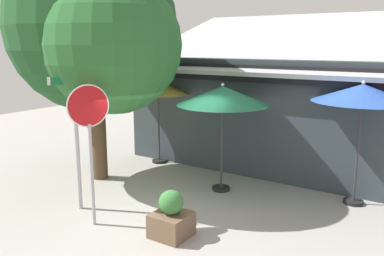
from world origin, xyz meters
The scene contains 9 objects.
ground_plane centered at (0.00, 0.00, -0.05)m, with size 28.00×28.00×0.10m, color #9E9B93.
cafe_building centered at (0.77, 5.63, 1.67)m, with size 8.40×5.82×4.62m.
street_sign_post centered at (-1.27, -0.98, 1.80)m, with size 0.75×0.80×2.91m.
stop_sign centered at (-0.42, -1.37, 1.98)m, with size 0.36×0.75×2.81m.
patio_umbrella_mustard_left centered at (-2.00, 2.77, 2.25)m, with size 1.99×1.99×2.52m.
patio_umbrella_forest_green_center centered at (0.75, 1.72, 2.33)m, with size 2.19×2.19×2.65m.
patio_umbrella_royal_blue_right centered at (3.68, 2.62, 2.49)m, with size 2.14×2.14×2.78m.
shade_tree centered at (-2.09, 0.58, 3.82)m, with size 4.87×4.25×6.08m.
sidewalk_planter centered at (1.17, -0.92, 0.37)m, with size 0.67×0.67×0.91m.
Camera 1 is at (5.32, -6.53, 3.54)m, focal length 37.49 mm.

